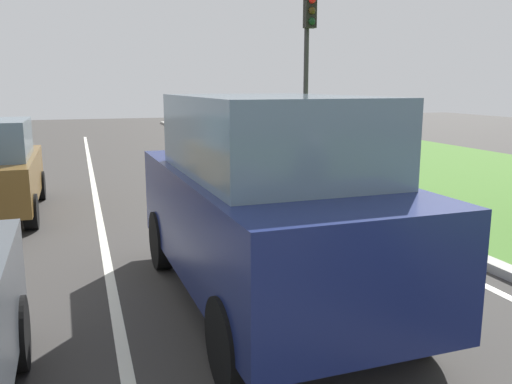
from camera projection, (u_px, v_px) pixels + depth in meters
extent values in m
plane|color=#383533|center=(136.00, 211.00, 10.36)|extent=(60.00, 60.00, 0.00)
cube|color=silver|center=(99.00, 213.00, 10.14)|extent=(0.12, 32.00, 0.01)
cube|color=silver|center=(308.00, 199.00, 11.46)|extent=(0.12, 32.00, 0.01)
cube|color=#47752D|center=(494.00, 184.00, 12.96)|extent=(9.00, 48.00, 0.06)
cube|color=#9E9B93|center=(329.00, 195.00, 11.60)|extent=(0.24, 48.00, 0.12)
cube|color=navy|center=(265.00, 221.00, 5.85)|extent=(2.02, 4.55, 1.10)
cube|color=slate|center=(270.00, 135.00, 5.53)|extent=(1.77, 2.75, 0.80)
cylinder|color=black|center=(162.00, 240.00, 7.08)|extent=(0.24, 0.77, 0.76)
cylinder|color=black|center=(284.00, 228.00, 7.66)|extent=(0.24, 0.77, 0.76)
cylinder|color=black|center=(230.00, 343.00, 4.26)|extent=(0.24, 0.77, 0.76)
cylinder|color=black|center=(415.00, 312.00, 4.84)|extent=(0.24, 0.77, 0.76)
cylinder|color=black|center=(14.00, 335.00, 4.53)|extent=(0.23, 0.64, 0.64)
cylinder|color=black|center=(39.00, 186.00, 11.33)|extent=(0.22, 0.60, 0.60)
cylinder|color=black|center=(31.00, 212.00, 8.99)|extent=(0.22, 0.60, 0.60)
cylinder|color=#2D2D2D|center=(306.00, 81.00, 15.45)|extent=(0.14, 0.14, 5.02)
cube|color=black|center=(310.00, 11.00, 14.89)|extent=(0.32, 0.24, 0.90)
sphere|color=red|center=(312.00, 0.00, 14.72)|extent=(0.20, 0.20, 0.20)
sphere|color=#382B0C|center=(312.00, 11.00, 14.77)|extent=(0.20, 0.20, 0.20)
sphere|color=black|center=(312.00, 21.00, 14.83)|extent=(0.20, 0.20, 0.20)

